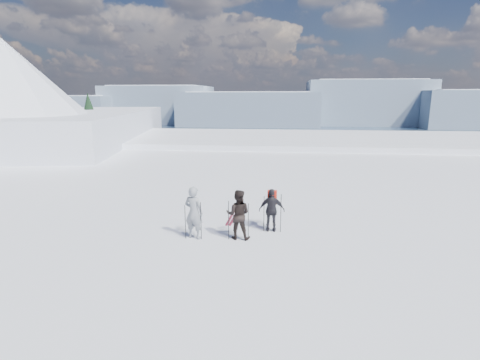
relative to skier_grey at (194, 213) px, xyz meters
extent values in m
plane|color=white|center=(3.64, 57.88, -18.39)|extent=(220.00, 208.01, 71.62)
cube|color=white|center=(3.64, 27.88, -7.39)|extent=(180.00, 16.00, 14.00)
plane|color=navy|center=(3.64, 287.88, -30.89)|extent=(820.00, 820.00, 0.00)
cube|color=slate|center=(-276.36, 437.88, -13.89)|extent=(150.00, 80.00, 34.00)
cube|color=white|center=(-276.36, 437.88, 0.11)|extent=(127.50, 70.00, 8.00)
cube|color=slate|center=(-156.36, 467.88, -7.89)|extent=(130.00, 80.00, 46.00)
cube|color=white|center=(-156.36, 467.88, 12.11)|extent=(110.50, 70.00, 8.00)
cube|color=slate|center=(-36.36, 437.88, -11.89)|extent=(160.00, 80.00, 38.00)
cube|color=white|center=(-36.36, 437.88, 4.11)|extent=(136.00, 70.00, 8.00)
cube|color=slate|center=(103.64, 467.88, -4.89)|extent=(140.00, 80.00, 52.00)
cube|color=white|center=(103.64, 467.88, 18.11)|extent=(119.00, 70.00, 8.00)
cube|color=white|center=(-24.36, 25.88, -5.89)|extent=(29.19, 35.68, 16.00)
cone|color=white|center=(-21.36, 19.88, 4.11)|extent=(18.00, 18.00, 9.00)
cone|color=white|center=(-29.36, 29.88, 0.11)|extent=(16.00, 16.00, 8.00)
cube|color=#2D2B28|center=(-18.36, 33.88, -9.89)|extent=(21.55, 17.87, 14.25)
cone|color=black|center=(-18.36, 25.88, -4.39)|extent=(5.04, 5.04, 9.00)
cone|color=black|center=(-15.36, 32.88, -3.89)|extent=(5.60, 5.60, 10.00)
cone|color=black|center=(-20.36, 31.88, -2.39)|extent=(7.28, 7.28, 13.00)
cone|color=black|center=(-16.36, 27.88, -3.39)|extent=(6.16, 6.16, 11.00)
cone|color=black|center=(-23.36, 33.88, -2.89)|extent=(6.72, 6.72, 12.00)
cone|color=black|center=(-14.36, 29.88, -3.89)|extent=(5.60, 5.60, 10.00)
imported|color=gray|center=(0.00, 0.00, 0.00)|extent=(0.74, 0.59, 1.78)
imported|color=black|center=(1.47, 0.12, -0.05)|extent=(0.84, 0.67, 1.67)
imported|color=black|center=(2.55, 0.93, -0.12)|extent=(0.90, 0.38, 1.53)
cube|color=red|center=(2.55, 1.18, 0.88)|extent=(0.33, 0.18, 0.48)
cylinder|color=black|center=(-0.28, -0.09, -0.31)|extent=(0.02, 0.02, 1.15)
cylinder|color=black|center=(0.26, -0.09, -0.25)|extent=(0.02, 0.02, 1.28)
cylinder|color=black|center=(1.16, 0.00, -0.22)|extent=(0.02, 0.02, 1.33)
cylinder|color=black|center=(1.81, 0.10, -0.27)|extent=(0.02, 0.02, 1.23)
cylinder|color=black|center=(2.28, 0.89, -0.25)|extent=(0.02, 0.02, 1.27)
cylinder|color=black|center=(2.87, 0.88, -0.20)|extent=(0.02, 0.02, 1.37)
cube|color=black|center=(0.92, 2.15, -0.87)|extent=(0.15, 1.70, 0.03)
cube|color=black|center=(1.06, 2.15, -0.87)|extent=(0.18, 1.70, 0.03)
camera|label=1|loc=(2.84, -11.58, 3.78)|focal=28.00mm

